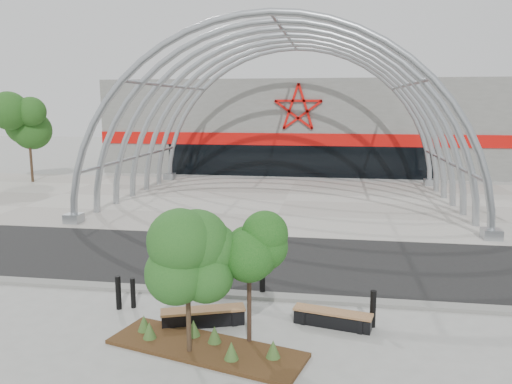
{
  "coord_description": "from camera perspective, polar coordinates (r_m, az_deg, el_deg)",
  "views": [
    {
      "loc": [
        2.98,
        -14.9,
        6.01
      ],
      "look_at": [
        0.0,
        4.0,
        2.6
      ],
      "focal_mm": 35.0,
      "sensor_mm": 36.0,
      "label": 1
    }
  ],
  "objects": [
    {
      "name": "road",
      "position": [
        19.58,
        -0.23,
        -7.74
      ],
      "size": [
        140.0,
        7.0,
        0.02
      ],
      "primitive_type": "cube",
      "color": "black",
      "rests_on": "ground"
    },
    {
      "name": "bollard_1",
      "position": [
        15.54,
        -13.88,
        -11.14
      ],
      "size": [
        0.15,
        0.15,
        0.91
      ],
      "primitive_type": "cylinder",
      "color": "black",
      "rests_on": "ground"
    },
    {
      "name": "vault_canopy",
      "position": [
        31.13,
        3.3,
        -1.01
      ],
      "size": [
        20.8,
        15.8,
        20.36
      ],
      "color": "#9DA3A8",
      "rests_on": "ground"
    },
    {
      "name": "ground",
      "position": [
        16.34,
        -2.23,
        -11.48
      ],
      "size": [
        140.0,
        140.0,
        0.0
      ],
      "primitive_type": "plane",
      "color": "gray",
      "rests_on": "ground"
    },
    {
      "name": "bench_1",
      "position": [
        14.17,
        8.73,
        -14.13
      ],
      "size": [
        2.19,
        0.91,
        0.45
      ],
      "color": "black",
      "rests_on": "ground"
    },
    {
      "name": "bollard_4",
      "position": [
        14.24,
        13.22,
        -12.87
      ],
      "size": [
        0.17,
        0.17,
        1.03
      ],
      "primitive_type": "cylinder",
      "color": "black",
      "rests_on": "ground"
    },
    {
      "name": "arena_building",
      "position": [
        48.48,
        5.48,
        7.67
      ],
      "size": [
        34.0,
        15.24,
        8.0
      ],
      "color": "slate",
      "rests_on": "ground"
    },
    {
      "name": "bollard_3",
      "position": [
        16.0,
        0.73,
        -9.85
      ],
      "size": [
        0.18,
        0.18,
        1.1
      ],
      "primitive_type": "cylinder",
      "color": "black",
      "rests_on": "ground"
    },
    {
      "name": "planting_bed",
      "position": [
        12.97,
        -5.99,
        -16.93
      ],
      "size": [
        5.2,
        2.78,
        0.53
      ],
      "color": "#31210E",
      "rests_on": "ground"
    },
    {
      "name": "bench_0",
      "position": [
        14.15,
        -6.06,
        -14.04
      ],
      "size": [
        2.33,
        1.24,
        0.48
      ],
      "color": "black",
      "rests_on": "ground"
    },
    {
      "name": "bollard_2",
      "position": [
        15.84,
        -8.31,
        -10.08
      ],
      "size": [
        0.18,
        0.18,
        1.15
      ],
      "primitive_type": "cylinder",
      "color": "black",
      "rests_on": "ground"
    },
    {
      "name": "forecourt",
      "position": [
        31.13,
        3.3,
        -1.01
      ],
      "size": [
        60.0,
        17.0,
        0.04
      ],
      "primitive_type": "cube",
      "color": "#A29B91",
      "rests_on": "ground"
    },
    {
      "name": "street_tree_0",
      "position": [
        11.82,
        -7.91,
        -6.48
      ],
      "size": [
        1.62,
        1.62,
        3.69
      ],
      "color": "#342819",
      "rests_on": "ground"
    },
    {
      "name": "street_tree_1",
      "position": [
        12.28,
        -0.79,
        -7.03
      ],
      "size": [
        1.41,
        1.41,
        3.33
      ],
      "color": "black",
      "rests_on": "ground"
    },
    {
      "name": "bollard_0",
      "position": [
        15.53,
        -15.45,
        -11.03
      ],
      "size": [
        0.16,
        0.16,
        1.01
      ],
      "primitive_type": "cylinder",
      "color": "black",
      "rests_on": "ground"
    },
    {
      "name": "kerb",
      "position": [
        16.09,
        -2.41,
        -11.61
      ],
      "size": [
        60.0,
        0.5,
        0.12
      ],
      "primitive_type": "cube",
      "color": "slate",
      "rests_on": "ground"
    },
    {
      "name": "bg_tree_0",
      "position": [
        41.81,
        -24.6,
        7.32
      ],
      "size": [
        3.0,
        3.0,
        6.45
      ],
      "color": "black",
      "rests_on": "ground"
    }
  ]
}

